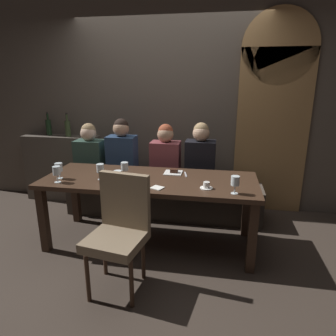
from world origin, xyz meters
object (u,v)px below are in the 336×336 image
(wine_bottle_dark_red, at_px, (49,127))
(dining_table, at_px, (150,186))
(diner_near_end, at_px, (200,157))
(dessert_plate, at_px, (173,172))
(wine_glass_center_back, at_px, (235,182))
(chair_near_side, at_px, (120,225))
(wine_glass_near_right, at_px, (125,167))
(espresso_cup, at_px, (206,186))
(wine_bottle_pale_label, at_px, (68,128))
(banquette_bench, at_px, (163,199))
(wine_glass_far_right, at_px, (118,176))
(wine_glass_center_front, at_px, (100,169))
(wine_glass_end_right, at_px, (57,171))
(wine_glass_end_left, at_px, (59,168))
(fork_on_table, at_px, (186,174))
(diner_far_end, at_px, (166,156))
(diner_redhead, at_px, (90,154))
(diner_bearded, at_px, (122,152))

(wine_bottle_dark_red, bearing_deg, dining_table, -31.46)
(diner_near_end, height_order, dessert_plate, diner_near_end)
(dining_table, height_order, wine_glass_center_back, wine_glass_center_back)
(chair_near_side, height_order, wine_glass_near_right, chair_near_side)
(wine_glass_center_back, bearing_deg, espresso_cup, 160.77)
(wine_bottle_pale_label, bearing_deg, espresso_cup, -31.13)
(banquette_bench, bearing_deg, dessert_plate, -65.77)
(banquette_bench, xyz_separation_m, wine_bottle_pale_label, (-1.41, 0.31, 0.84))
(wine_glass_near_right, relative_size, wine_glass_far_right, 1.00)
(banquette_bench, relative_size, wine_glass_center_front, 15.24)
(wine_bottle_dark_red, xyz_separation_m, wine_glass_center_front, (1.26, -1.19, -0.22))
(dessert_plate, bearing_deg, wine_glass_near_right, -153.56)
(diner_near_end, height_order, wine_glass_end_right, diner_near_end)
(wine_glass_end_left, height_order, fork_on_table, wine_glass_end_left)
(wine_bottle_dark_red, relative_size, fork_on_table, 1.92)
(banquette_bench, xyz_separation_m, diner_far_end, (0.04, -0.02, 0.58))
(wine_bottle_dark_red, bearing_deg, wine_glass_end_right, -57.17)
(diner_redhead, bearing_deg, diner_far_end, 0.27)
(diner_far_end, relative_size, dessert_plate, 3.99)
(diner_near_end, xyz_separation_m, dessert_plate, (-0.26, -0.47, -0.07))
(chair_near_side, bearing_deg, dining_table, 83.44)
(wine_bottle_dark_red, height_order, wine_glass_end_left, wine_bottle_dark_red)
(diner_far_end, height_order, wine_bottle_dark_red, wine_bottle_dark_red)
(diner_bearded, distance_m, wine_glass_end_left, 0.93)
(wine_bottle_dark_red, distance_m, dessert_plate, 2.15)
(wine_bottle_pale_label, relative_size, wine_glass_end_right, 1.99)
(chair_near_side, bearing_deg, wine_bottle_dark_red, 132.80)
(chair_near_side, relative_size, wine_glass_center_front, 5.98)
(wine_bottle_pale_label, bearing_deg, chair_near_side, -52.51)
(dining_table, bearing_deg, dessert_plate, 44.67)
(wine_bottle_pale_label, height_order, espresso_cup, wine_bottle_pale_label)
(chair_near_side, distance_m, diner_far_end, 1.43)
(diner_near_end, height_order, wine_glass_center_front, diner_near_end)
(diner_far_end, distance_m, wine_glass_center_back, 1.27)
(dining_table, bearing_deg, chair_near_side, -96.56)
(wine_glass_center_back, distance_m, wine_glass_center_front, 1.34)
(banquette_bench, xyz_separation_m, chair_near_side, (-0.08, -1.42, 0.33))
(wine_glass_end_left, height_order, wine_glass_far_right, same)
(diner_far_end, distance_m, wine_glass_end_right, 1.33)
(dining_table, distance_m, diner_near_end, 0.85)
(wine_glass_near_right, height_order, wine_glass_far_right, same)
(wine_glass_end_right, bearing_deg, wine_bottle_dark_red, 122.83)
(diner_bearded, distance_m, diner_near_end, 0.99)
(wine_glass_center_back, distance_m, espresso_cup, 0.28)
(dining_table, height_order, diner_far_end, diner_far_end)
(wine_glass_end_left, relative_size, wine_glass_end_right, 1.00)
(diner_bearded, xyz_separation_m, espresso_cup, (1.11, -0.88, -0.07))
(chair_near_side, xyz_separation_m, wine_glass_far_right, (-0.14, 0.41, 0.29))
(diner_near_end, distance_m, wine_glass_end_right, 1.65)
(diner_redhead, bearing_deg, dining_table, -35.43)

